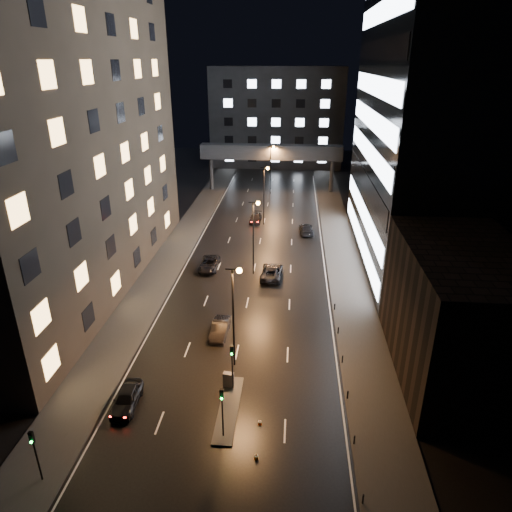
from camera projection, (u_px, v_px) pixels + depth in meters
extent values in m
plane|color=black|center=(260.00, 241.00, 72.51)|extent=(160.00, 160.00, 0.00)
cube|color=#383533|center=(175.00, 250.00, 68.88)|extent=(5.00, 110.00, 0.15)
cube|color=#383533|center=(342.00, 256.00, 66.94)|extent=(5.00, 110.00, 0.15)
cube|color=#2D2319|center=(52.00, 123.00, 51.67)|extent=(15.00, 48.00, 40.00)
cube|color=black|center=(459.00, 314.00, 40.23)|extent=(10.00, 18.00, 12.00)
cube|color=black|center=(454.00, 94.00, 57.95)|extent=(20.00, 36.00, 45.00)
cube|color=#333335|center=(277.00, 117.00, 120.55)|extent=(34.00, 14.00, 25.00)
cube|color=#333335|center=(271.00, 152.00, 96.55)|extent=(30.00, 3.00, 3.00)
cylinder|color=#333335|center=(211.00, 174.00, 99.55)|extent=(0.80, 0.80, 7.00)
cylinder|color=#333335|center=(331.00, 176.00, 97.53)|extent=(0.80, 0.80, 7.00)
cube|color=#383533|center=(229.00, 408.00, 37.73)|extent=(1.60, 8.00, 0.15)
cylinder|color=black|center=(232.00, 372.00, 39.29)|extent=(0.12, 0.12, 3.50)
cube|color=black|center=(232.00, 350.00, 38.41)|extent=(0.28, 0.22, 0.90)
sphere|color=#0CFF33|center=(232.00, 354.00, 38.39)|extent=(0.18, 0.18, 0.18)
cylinder|color=black|center=(223.00, 418.00, 34.26)|extent=(0.12, 0.12, 3.50)
cube|color=black|center=(222.00, 394.00, 33.38)|extent=(0.28, 0.22, 0.90)
sphere|color=#0CFF33|center=(222.00, 399.00, 33.37)|extent=(0.18, 0.18, 0.18)
cylinder|color=black|center=(38.00, 462.00, 30.67)|extent=(0.12, 0.12, 3.50)
cube|color=black|center=(32.00, 437.00, 29.79)|extent=(0.28, 0.22, 0.90)
sphere|color=#0CFF33|center=(31.00, 442.00, 29.77)|extent=(0.18, 0.18, 0.18)
cylinder|color=black|center=(363.00, 500.00, 29.50)|extent=(0.12, 0.12, 0.90)
cylinder|color=black|center=(354.00, 441.00, 34.07)|extent=(0.12, 0.12, 0.90)
cylinder|color=black|center=(348.00, 395.00, 38.64)|extent=(0.12, 0.12, 0.90)
cylinder|color=black|center=(342.00, 360.00, 43.21)|extent=(0.12, 0.12, 0.90)
cylinder|color=black|center=(338.00, 331.00, 47.78)|extent=(0.12, 0.12, 0.90)
cylinder|color=black|center=(335.00, 307.00, 52.35)|extent=(0.12, 0.12, 0.90)
cylinder|color=black|center=(233.00, 319.00, 41.27)|extent=(0.18, 0.18, 10.00)
cylinder|color=black|center=(232.00, 269.00, 39.28)|extent=(1.20, 0.12, 0.12)
sphere|color=#FF9E38|center=(239.00, 271.00, 39.28)|extent=(0.50, 0.50, 0.50)
cylinder|color=black|center=(253.00, 239.00, 59.55)|extent=(0.18, 0.18, 10.00)
cylinder|color=black|center=(253.00, 202.00, 57.56)|extent=(1.20, 0.12, 0.12)
sphere|color=#FF9E38|center=(258.00, 203.00, 57.56)|extent=(0.50, 0.50, 0.50)
cylinder|color=black|center=(264.00, 197.00, 77.83)|extent=(0.18, 0.18, 10.00)
cylinder|color=black|center=(264.00, 168.00, 75.84)|extent=(1.20, 0.12, 0.12)
sphere|color=#FF9E38|center=(268.00, 168.00, 75.84)|extent=(0.50, 0.50, 0.50)
cylinder|color=black|center=(270.00, 170.00, 96.11)|extent=(0.18, 0.18, 10.00)
cylinder|color=black|center=(271.00, 146.00, 94.12)|extent=(1.20, 0.12, 0.12)
sphere|color=#FF9E38|center=(274.00, 147.00, 94.12)|extent=(0.50, 0.50, 0.50)
imported|color=black|center=(127.00, 398.00, 37.84)|extent=(2.05, 4.70, 1.58)
imported|color=black|center=(220.00, 329.00, 47.63)|extent=(1.76, 4.65, 1.51)
imported|color=black|center=(209.00, 264.00, 62.66)|extent=(2.48, 5.35, 1.49)
imported|color=black|center=(256.00, 218.00, 80.75)|extent=(2.07, 4.82, 1.38)
imported|color=black|center=(272.00, 272.00, 60.25)|extent=(2.94, 5.90, 1.61)
imported|color=black|center=(306.00, 229.00, 75.47)|extent=(2.50, 5.44, 1.54)
cube|color=#555558|center=(228.00, 379.00, 39.98)|extent=(0.97, 0.65, 1.35)
cone|color=orange|center=(256.00, 456.00, 32.96)|extent=(0.39, 0.39, 0.52)
cone|color=#F5550C|center=(260.00, 422.00, 36.08)|extent=(0.35, 0.35, 0.48)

